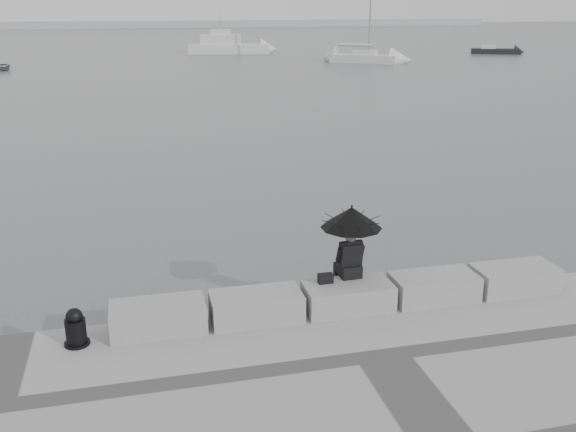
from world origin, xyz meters
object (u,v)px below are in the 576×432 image
object	(u,v)px
seated_person	(351,226)
small_motorboat	(495,51)
mooring_bollard	(76,330)
dinghy	(1,67)
sailboat_right	(365,57)
motor_cruiser	(229,46)

from	to	relation	value
seated_person	small_motorboat	bearing A→B (deg)	53.65
mooring_bollard	dinghy	xyz separation A→B (m)	(-10.03, 54.22, -0.48)
seated_person	sailboat_right	xyz separation A→B (m)	(19.87, 53.01, -1.46)
motor_cruiser	seated_person	bearing A→B (deg)	-86.33
seated_person	motor_cruiser	distance (m)	68.95
mooring_bollard	seated_person	bearing A→B (deg)	5.82
seated_person	sailboat_right	size ratio (longest dim) A/B	0.11
small_motorboat	dinghy	distance (m)	54.52
mooring_bollard	small_motorboat	bearing A→B (deg)	54.13
seated_person	motor_cruiser	size ratio (longest dim) A/B	0.14
motor_cruiser	dinghy	distance (m)	27.48
seated_person	dinghy	world-z (taller)	seated_person
dinghy	seated_person	bearing A→B (deg)	-93.60
mooring_bollard	sailboat_right	size ratio (longest dim) A/B	0.05
sailboat_right	dinghy	world-z (taller)	sailboat_right
mooring_bollard	dinghy	distance (m)	55.14
mooring_bollard	small_motorboat	world-z (taller)	mooring_bollard
seated_person	mooring_bollard	distance (m)	5.04
seated_person	motor_cruiser	xyz separation A→B (m)	(8.31, 68.44, -1.10)
small_motorboat	dinghy	xyz separation A→B (m)	(-54.11, -6.74, -0.03)
small_motorboat	seated_person	bearing A→B (deg)	-98.01
mooring_bollard	sailboat_right	distance (m)	58.95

